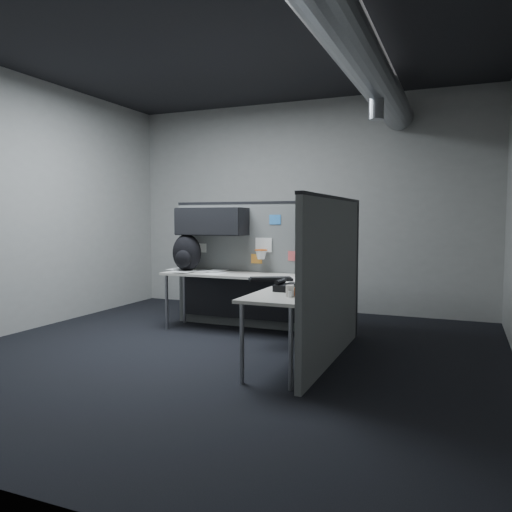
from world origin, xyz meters
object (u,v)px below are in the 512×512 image
at_px(backpack, 186,253).
at_px(keyboard, 271,279).
at_px(desk, 262,288).
at_px(phone, 287,287).
at_px(monitor, 321,258).

bearing_deg(backpack, keyboard, -13.33).
xyz_separation_m(desk, phone, (0.61, -0.87, 0.16)).
bearing_deg(keyboard, phone, -43.09).
relative_size(desk, backpack, 4.79).
height_order(desk, backpack, backpack).
bearing_deg(desk, backpack, 166.27).
xyz_separation_m(monitor, backpack, (-1.79, 0.04, -0.00)).
height_order(phone, backpack, backpack).
distance_m(desk, phone, 1.07).
bearing_deg(backpack, monitor, 5.32).
xyz_separation_m(desk, monitor, (0.63, 0.24, 0.35)).
bearing_deg(desk, phone, -55.17).
xyz_separation_m(keyboard, phone, (0.41, -0.66, 0.02)).
bearing_deg(keyboard, monitor, 60.69).
distance_m(desk, backpack, 1.25).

